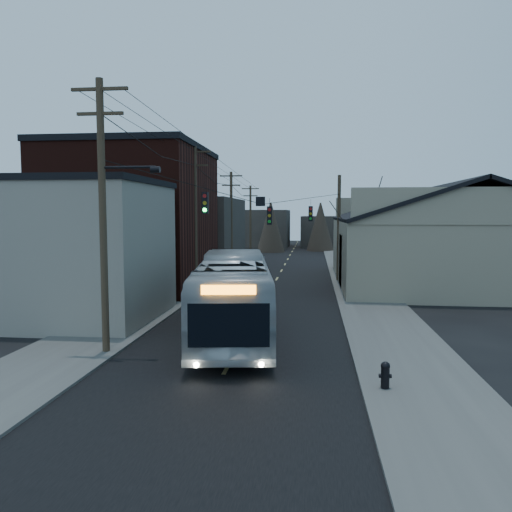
{
  "coord_description": "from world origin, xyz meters",
  "views": [
    {
      "loc": [
        2.99,
        -15.26,
        5.47
      ],
      "look_at": [
        -0.31,
        13.4,
        3.0
      ],
      "focal_mm": 35.0,
      "sensor_mm": 36.0,
      "label": 1
    }
  ],
  "objects": [
    {
      "name": "ground",
      "position": [
        0.0,
        0.0,
        0.0
      ],
      "size": [
        160.0,
        160.0,
        0.0
      ],
      "primitive_type": "plane",
      "color": "black",
      "rests_on": "ground"
    },
    {
      "name": "fire_hydrant",
      "position": [
        5.22,
        -0.0,
        0.56
      ],
      "size": [
        0.39,
        0.28,
        0.83
      ],
      "rotation": [
        0.0,
        0.0,
        0.03
      ],
      "color": "black",
      "rests_on": "sidewalk_right"
    },
    {
      "name": "parked_car",
      "position": [
        -3.0,
        32.87,
        0.76
      ],
      "size": [
        2.21,
        4.81,
        1.53
      ],
      "primitive_type": "imported",
      "rotation": [
        0.0,
        0.0,
        -0.13
      ],
      "color": "#A2A5AA",
      "rests_on": "ground"
    },
    {
      "name": "building_clapboard",
      "position": [
        -9.0,
        9.0,
        3.5
      ],
      "size": [
        8.0,
        8.0,
        7.0
      ],
      "primitive_type": "cube",
      "color": "gray",
      "rests_on": "ground"
    },
    {
      "name": "building_far_left",
      "position": [
        -6.0,
        65.0,
        3.0
      ],
      "size": [
        10.0,
        12.0,
        6.0
      ],
      "primitive_type": "cube",
      "color": "#332E29",
      "rests_on": "ground"
    },
    {
      "name": "building_brick",
      "position": [
        -10.0,
        20.0,
        5.0
      ],
      "size": [
        10.0,
        12.0,
        10.0
      ],
      "primitive_type": "cube",
      "color": "black",
      "rests_on": "ground"
    },
    {
      "name": "warehouse",
      "position": [
        13.0,
        25.0,
        2.7
      ],
      "size": [
        16.16,
        20.6,
        7.73
      ],
      "color": "gray",
      "rests_on": "ground"
    },
    {
      "name": "building_left_far",
      "position": [
        -9.5,
        36.0,
        3.5
      ],
      "size": [
        9.0,
        14.0,
        7.0
      ],
      "primitive_type": "cube",
      "color": "#332E29",
      "rests_on": "ground"
    },
    {
      "name": "road_surface",
      "position": [
        0.0,
        30.0,
        0.01
      ],
      "size": [
        9.0,
        110.0,
        0.02
      ],
      "primitive_type": "cube",
      "color": "black",
      "rests_on": "ground"
    },
    {
      "name": "utility_lines",
      "position": [
        -3.11,
        24.14,
        4.95
      ],
      "size": [
        11.24,
        45.28,
        10.5
      ],
      "color": "#382B1E",
      "rests_on": "ground"
    },
    {
      "name": "building_far_right",
      "position": [
        7.0,
        70.0,
        2.5
      ],
      "size": [
        12.0,
        14.0,
        5.0
      ],
      "primitive_type": "cube",
      "color": "#332E29",
      "rests_on": "ground"
    },
    {
      "name": "bare_tree",
      "position": [
        6.5,
        20.0,
        3.6
      ],
      "size": [
        0.4,
        0.4,
        7.2
      ],
      "primitive_type": "cone",
      "color": "black",
      "rests_on": "ground"
    },
    {
      "name": "sidewalk_right",
      "position": [
        6.5,
        30.0,
        0.06
      ],
      "size": [
        4.0,
        110.0,
        0.12
      ],
      "primitive_type": "cube",
      "color": "#474744",
      "rests_on": "ground"
    },
    {
      "name": "sidewalk_left",
      "position": [
        -6.5,
        30.0,
        0.06
      ],
      "size": [
        4.0,
        110.0,
        0.12
      ],
      "primitive_type": "cube",
      "color": "#474744",
      "rests_on": "ground"
    },
    {
      "name": "bus",
      "position": [
        -0.57,
        6.71,
        1.82
      ],
      "size": [
        4.8,
        13.35,
        3.64
      ],
      "primitive_type": "imported",
      "rotation": [
        0.0,
        0.0,
        3.28
      ],
      "color": "#9EA4A9",
      "rests_on": "ground"
    }
  ]
}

